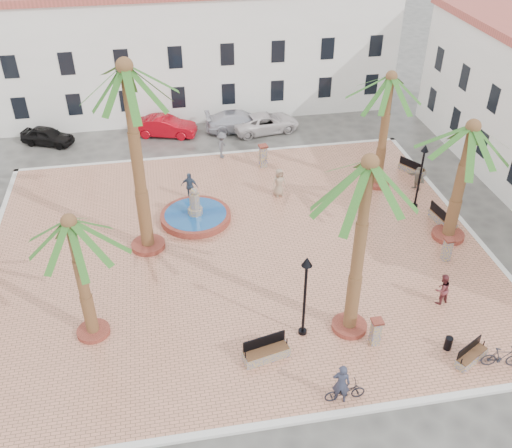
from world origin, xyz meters
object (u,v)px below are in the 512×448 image
at_px(bollard_n, 263,156).
at_px(pedestrian_east, 418,178).
at_px(litter_bin, 448,343).
at_px(car_black, 47,136).
at_px(cyclist_a, 341,383).
at_px(bicycle_a, 345,392).
at_px(fountain, 196,215).
at_px(bollard_e, 447,249).
at_px(palm_ne, 390,90).
at_px(bench_s, 266,353).
at_px(bench_e, 442,219).
at_px(pedestrian_fountain_b, 189,186).
at_px(palm_e, 469,143).
at_px(bench_ne, 412,169).
at_px(car_white, 266,123).
at_px(bench_se, 471,356).
at_px(cyclist_b, 442,289).
at_px(bollard_se, 376,331).
at_px(car_silver, 240,121).
at_px(palm_s, 367,184).
at_px(pedestrian_fountain_a, 279,182).
at_px(palm_sw, 72,237).
at_px(palm_nw, 127,88).
at_px(car_red, 165,126).
at_px(bicycle_b, 502,357).
at_px(lamppost_s, 306,283).
at_px(pedestrian_north, 222,145).
at_px(lamppost_e, 422,166).

bearing_deg(bollard_n, pedestrian_east, -27.51).
xyz_separation_m(litter_bin, car_black, (-19.14, 23.55, 0.17)).
bearing_deg(cyclist_a, bicycle_a, -160.33).
distance_m(fountain, bollard_e, 13.75).
height_order(palm_ne, bench_s, palm_ne).
distance_m(bench_e, litter_bin, 9.75).
bearing_deg(pedestrian_fountain_b, palm_e, -3.65).
bearing_deg(litter_bin, bench_ne, 72.63).
bearing_deg(car_white, litter_bin, 179.42).
bearing_deg(bench_se, cyclist_b, 56.88).
xyz_separation_m(bollard_se, bicycle_a, (-2.17, -2.60, -0.27)).
height_order(car_silver, car_white, car_silver).
distance_m(palm_s, palm_ne, 13.13).
xyz_separation_m(pedestrian_fountain_b, pedestrian_east, (13.86, -1.38, -0.11)).
bearing_deg(litter_bin, fountain, 129.32).
bearing_deg(cyclist_a, pedestrian_fountain_b, -54.58).
height_order(bicycle_a, pedestrian_fountain_a, pedestrian_fountain_a).
relative_size(fountain, bollard_e, 3.06).
bearing_deg(bicycle_a, palm_s, -21.48).
height_order(bench_se, bicycle_a, bench_se).
height_order(palm_sw, pedestrian_east, palm_sw).
bearing_deg(palm_ne, pedestrian_fountain_a, -178.46).
xyz_separation_m(palm_nw, palm_ne, (14.28, 4.12, -2.66)).
relative_size(palm_ne, car_red, 1.65).
distance_m(palm_nw, bicycle_a, 15.89).
relative_size(fountain, bicycle_b, 2.40).
distance_m(lamppost_s, bicycle_a, 4.53).
bearing_deg(litter_bin, cyclist_a, -161.92).
relative_size(palm_ne, car_black, 1.96).
distance_m(bollard_e, car_white, 18.15).
height_order(bench_ne, pedestrian_fountain_a, pedestrian_fountain_a).
bearing_deg(bollard_n, bench_e, -43.97).
height_order(pedestrian_fountain_a, pedestrian_east, pedestrian_fountain_a).
bearing_deg(pedestrian_north, cyclist_a, -154.15).
bearing_deg(palm_ne, pedestrian_east, -24.92).
xyz_separation_m(bench_e, pedestrian_fountain_a, (-8.42, 4.65, 0.59)).
xyz_separation_m(palm_sw, car_red, (4.15, 19.81, -4.64)).
distance_m(fountain, bench_se, 16.31).
distance_m(palm_e, palm_ne, 6.38).
relative_size(bollard_e, car_black, 0.35).
height_order(bench_e, car_red, car_red).
bearing_deg(bicycle_b, palm_sw, 85.29).
relative_size(lamppost_s, car_silver, 0.83).
height_order(fountain, lamppost_s, lamppost_s).
relative_size(palm_nw, pedestrian_fountain_a, 5.77).
bearing_deg(cyclist_b, lamppost_e, -119.46).
height_order(litter_bin, pedestrian_fountain_a, pedestrian_fountain_a).
bearing_deg(bench_s, bench_e, 21.73).
distance_m(litter_bin, pedestrian_fountain_a, 14.29).
height_order(palm_e, bollard_e, palm_e).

